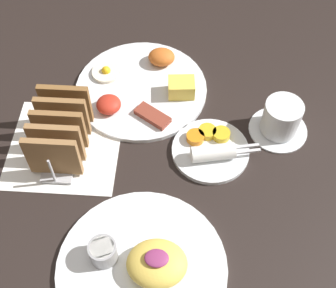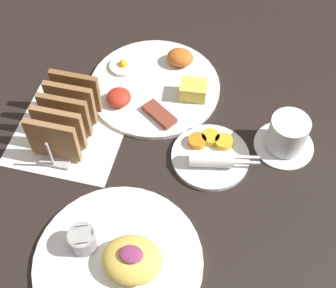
% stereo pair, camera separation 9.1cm
% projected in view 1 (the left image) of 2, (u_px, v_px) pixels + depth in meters
% --- Properties ---
extents(ground_plane, '(3.00, 3.00, 0.00)m').
position_uv_depth(ground_plane, '(138.00, 172.00, 0.91)').
color(ground_plane, black).
extents(napkin_flat, '(0.22, 0.22, 0.00)m').
position_uv_depth(napkin_flat, '(65.00, 146.00, 0.94)').
color(napkin_flat, white).
rests_on(napkin_flat, ground_plane).
extents(plate_breakfast, '(0.29, 0.29, 0.05)m').
position_uv_depth(plate_breakfast, '(143.00, 87.00, 1.02)').
color(plate_breakfast, white).
rests_on(plate_breakfast, ground_plane).
extents(plate_condiments, '(0.17, 0.15, 0.04)m').
position_uv_depth(plate_condiments, '(211.00, 149.00, 0.93)').
color(plate_condiments, white).
rests_on(plate_condiments, ground_plane).
extents(plate_foreground, '(0.29, 0.29, 0.06)m').
position_uv_depth(plate_foreground, '(143.00, 265.00, 0.78)').
color(plate_foreground, white).
rests_on(plate_foreground, ground_plane).
extents(toast_rack, '(0.10, 0.18, 0.10)m').
position_uv_depth(toast_rack, '(60.00, 131.00, 0.90)').
color(toast_rack, '#B7B7BC').
rests_on(toast_rack, ground_plane).
extents(coffee_cup, '(0.12, 0.12, 0.08)m').
position_uv_depth(coffee_cup, '(281.00, 119.00, 0.94)').
color(coffee_cup, white).
rests_on(coffee_cup, ground_plane).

